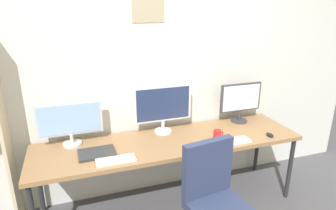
# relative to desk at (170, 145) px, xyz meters

# --- Properties ---
(wall_back) EXTENTS (4.99, 0.11, 2.60)m
(wall_back) POSITION_rel_desk_xyz_m (-0.00, 0.42, 0.61)
(wall_back) COLOR silver
(wall_back) RESTS_ON ground_plane
(desk) EXTENTS (2.59, 0.68, 0.74)m
(desk) POSITION_rel_desk_xyz_m (0.00, 0.00, 0.00)
(desk) COLOR #936D47
(desk) RESTS_ON ground_plane
(monitor_left) EXTENTS (0.59, 0.18, 0.42)m
(monitor_left) POSITION_rel_desk_xyz_m (-0.90, 0.21, 0.28)
(monitor_left) COLOR silver
(monitor_left) RESTS_ON desk
(monitor_center) EXTENTS (0.60, 0.18, 0.49)m
(monitor_center) POSITION_rel_desk_xyz_m (0.00, 0.21, 0.33)
(monitor_center) COLOR silver
(monitor_center) RESTS_ON desk
(monitor_right) EXTENTS (0.48, 0.18, 0.44)m
(monitor_right) POSITION_rel_desk_xyz_m (0.90, 0.21, 0.30)
(monitor_right) COLOR #38383D
(monitor_right) RESTS_ON desk
(keyboard_left) EXTENTS (0.33, 0.13, 0.02)m
(keyboard_left) POSITION_rel_desk_xyz_m (-0.56, -0.23, 0.06)
(keyboard_left) COLOR silver
(keyboard_left) RESTS_ON desk
(keyboard_right) EXTENTS (0.35, 0.13, 0.02)m
(keyboard_right) POSITION_rel_desk_xyz_m (0.56, -0.23, 0.06)
(keyboard_right) COLOR silver
(keyboard_right) RESTS_ON desk
(computer_mouse) EXTENTS (0.06, 0.10, 0.03)m
(computer_mouse) POSITION_rel_desk_xyz_m (0.98, -0.23, 0.06)
(computer_mouse) COLOR black
(computer_mouse) RESTS_ON desk
(laptop_closed) EXTENTS (0.32, 0.23, 0.02)m
(laptop_closed) POSITION_rel_desk_xyz_m (-0.70, -0.06, 0.06)
(laptop_closed) COLOR #2D2D2D
(laptop_closed) RESTS_ON desk
(coffee_mug) EXTENTS (0.11, 0.08, 0.09)m
(coffee_mug) POSITION_rel_desk_xyz_m (0.46, -0.11, 0.09)
(coffee_mug) COLOR red
(coffee_mug) RESTS_ON desk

